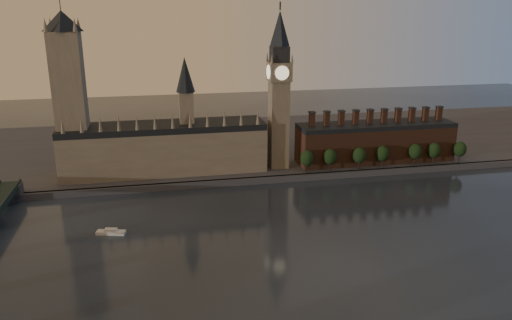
{
  "coord_description": "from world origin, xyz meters",
  "views": [
    {
      "loc": [
        -70.82,
        -203.15,
        106.7
      ],
      "look_at": [
        -16.82,
        55.0,
        26.58
      ],
      "focal_mm": 35.0,
      "sensor_mm": 36.0,
      "label": 1
    }
  ],
  "objects": [
    {
      "name": "north_bank",
      "position": [
        0.0,
        178.04,
        2.0
      ],
      "size": [
        900.0,
        182.0,
        4.0
      ],
      "color": "#414145",
      "rests_on": "ground"
    },
    {
      "name": "embankment_tree_5",
      "position": [
        116.54,
        94.56,
        13.47
      ],
      "size": [
        8.6,
        8.6,
        14.88
      ],
      "color": "black",
      "rests_on": "north_bank"
    },
    {
      "name": "embankment_tree_1",
      "position": [
        41.08,
        94.36,
        13.47
      ],
      "size": [
        8.6,
        8.6,
        14.88
      ],
      "color": "black",
      "rests_on": "north_bank"
    },
    {
      "name": "chimney_block",
      "position": [
        80.0,
        110.0,
        17.82
      ],
      "size": [
        110.0,
        25.0,
        37.0
      ],
      "color": "#52301F",
      "rests_on": "north_bank"
    },
    {
      "name": "embankment_tree_0",
      "position": [
        25.33,
        94.08,
        13.47
      ],
      "size": [
        8.6,
        8.6,
        14.88
      ],
      "color": "black",
      "rests_on": "north_bank"
    },
    {
      "name": "embankment_tree_3",
      "position": [
        78.42,
        94.56,
        13.47
      ],
      "size": [
        8.6,
        8.6,
        14.88
      ],
      "color": "black",
      "rests_on": "north_bank"
    },
    {
      "name": "ground",
      "position": [
        0.0,
        0.0,
        0.0
      ],
      "size": [
        900.0,
        900.0,
        0.0
      ],
      "primitive_type": "plane",
      "color": "black",
      "rests_on": "ground"
    },
    {
      "name": "river_boat",
      "position": [
        -94.94,
        32.01,
        1.08
      ],
      "size": [
        14.73,
        7.52,
        2.83
      ],
      "rotation": [
        0.0,
        0.0,
        -0.26
      ],
      "color": "silver",
      "rests_on": "ground"
    },
    {
      "name": "big_ben",
      "position": [
        10.0,
        110.0,
        56.83
      ],
      "size": [
        15.0,
        15.0,
        107.0
      ],
      "color": "#7B6E57",
      "rests_on": "north_bank"
    },
    {
      "name": "victoria_tower",
      "position": [
        -120.0,
        115.0,
        59.09
      ],
      "size": [
        24.0,
        24.0,
        108.0
      ],
      "color": "#7B6E57",
      "rests_on": "north_bank"
    },
    {
      "name": "palace_of_westminster",
      "position": [
        -64.41,
        114.91,
        21.63
      ],
      "size": [
        130.0,
        30.3,
        74.0
      ],
      "color": "#7B6E57",
      "rests_on": "north_bank"
    },
    {
      "name": "embankment_tree_4",
      "position": [
        102.54,
        94.65,
        13.47
      ],
      "size": [
        8.6,
        8.6,
        14.88
      ],
      "color": "black",
      "rests_on": "north_bank"
    },
    {
      "name": "embankment_tree_6",
      "position": [
        135.91,
        93.57,
        13.47
      ],
      "size": [
        8.6,
        8.6,
        14.88
      ],
      "color": "black",
      "rests_on": "north_bank"
    },
    {
      "name": "embankment_tree_2",
      "position": [
        61.35,
        93.5,
        13.47
      ],
      "size": [
        8.6,
        8.6,
        14.88
      ],
      "color": "black",
      "rests_on": "north_bank"
    }
  ]
}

